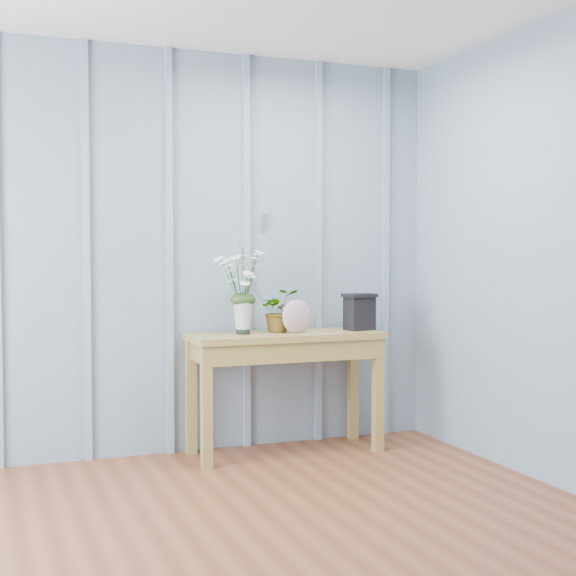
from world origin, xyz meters
name	(u,v)px	position (x,y,z in m)	size (l,w,h in m)	color
room_shell	(179,87)	(0.00, 0.92, 1.99)	(4.00, 4.50, 2.50)	#7E90A3
sideboard	(285,351)	(0.92, 1.99, 0.64)	(1.20, 0.45, 0.75)	olive
daisy_vase	(243,278)	(0.65, 2.00, 1.09)	(0.39, 0.29, 0.55)	black
spider_plant	(279,310)	(0.91, 2.06, 0.88)	(0.24, 0.21, 0.27)	#233B17
felt_disc_vessel	(297,316)	(0.98, 1.94, 0.85)	(0.21, 0.06, 0.21)	#915371
carved_box	(359,311)	(1.43, 1.98, 0.87)	(0.21, 0.17, 0.23)	black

